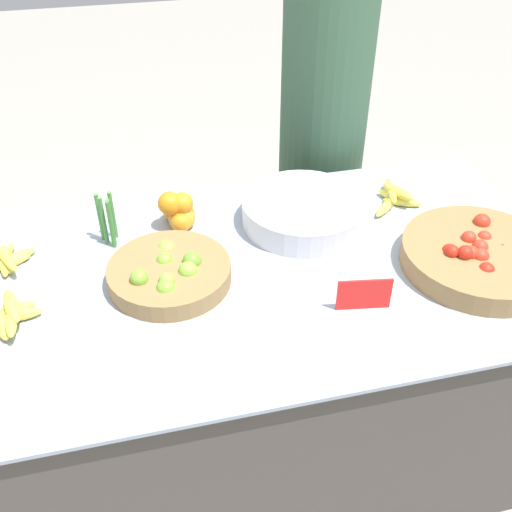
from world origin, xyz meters
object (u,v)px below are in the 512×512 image
object	(u,v)px
tomato_basket	(480,256)
metal_bowl	(303,212)
price_sign	(364,294)
lime_bowl	(170,273)
vendor_person	(321,145)

from	to	relation	value
tomato_basket	metal_bowl	distance (m)	0.53
tomato_basket	metal_bowl	size ratio (longest dim) A/B	1.15
metal_bowl	price_sign	size ratio (longest dim) A/B	2.70
lime_bowl	metal_bowl	xyz separation A→B (m)	(0.44, 0.19, 0.01)
price_sign	vendor_person	size ratio (longest dim) A/B	0.09
lime_bowl	tomato_basket	xyz separation A→B (m)	(0.86, -0.14, 0.00)
lime_bowl	price_sign	world-z (taller)	price_sign
vendor_person	tomato_basket	bearing A→B (deg)	-78.41
tomato_basket	vendor_person	bearing A→B (deg)	101.59
lime_bowl	metal_bowl	distance (m)	0.48
lime_bowl	price_sign	size ratio (longest dim) A/B	2.39
lime_bowl	vendor_person	distance (m)	1.00
lime_bowl	price_sign	xyz separation A→B (m)	(0.48, -0.23, 0.02)
tomato_basket	vendor_person	distance (m)	0.88
lime_bowl	vendor_person	size ratio (longest dim) A/B	0.21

